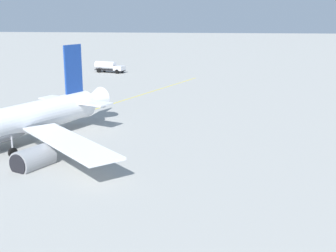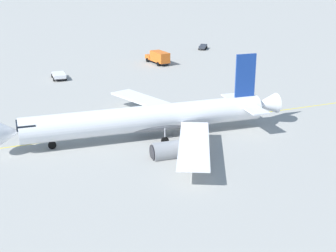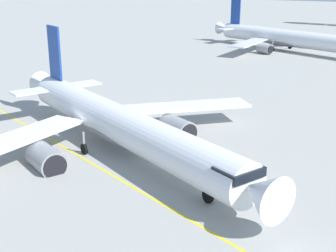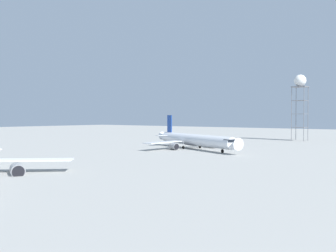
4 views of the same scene
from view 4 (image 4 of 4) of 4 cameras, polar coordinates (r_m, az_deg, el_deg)
airliner_secondary at (r=125.31m, az=3.95°, el=-2.16°), size 43.66×33.25×11.29m
radar_tower at (r=178.70m, az=19.33°, el=5.89°), size 6.24×6.24×29.41m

